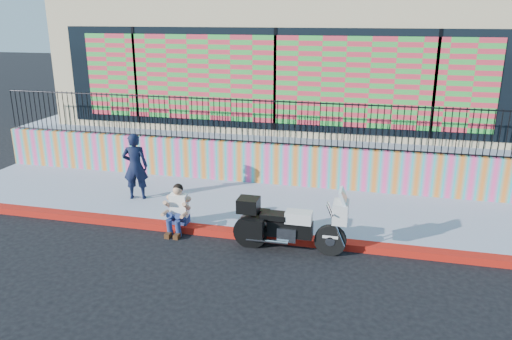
% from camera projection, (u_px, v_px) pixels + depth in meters
% --- Properties ---
extents(ground, '(90.00, 90.00, 0.00)m').
position_uv_depth(ground, '(234.00, 236.00, 10.79)').
color(ground, black).
rests_on(ground, ground).
extents(red_curb, '(16.00, 0.30, 0.15)m').
position_uv_depth(red_curb, '(234.00, 233.00, 10.76)').
color(red_curb, '#A4200B').
rests_on(red_curb, ground).
extents(sidewalk, '(16.00, 3.00, 0.15)m').
position_uv_depth(sidewalk, '(253.00, 206.00, 12.29)').
color(sidewalk, '#8A90A6').
rests_on(sidewalk, ground).
extents(mural_wall, '(16.00, 0.20, 1.10)m').
position_uv_depth(mural_wall, '(268.00, 164.00, 13.59)').
color(mural_wall, '#FA418B').
rests_on(mural_wall, sidewalk).
extents(metal_fence, '(15.80, 0.04, 1.20)m').
position_uv_depth(metal_fence, '(268.00, 122.00, 13.24)').
color(metal_fence, black).
rests_on(metal_fence, mural_wall).
extents(elevated_platform, '(16.00, 10.00, 1.25)m').
position_uv_depth(elevated_platform, '(298.00, 127.00, 18.33)').
color(elevated_platform, '#8A90A6').
rests_on(elevated_platform, ground).
extents(storefront_building, '(14.00, 8.06, 4.00)m').
position_uv_depth(storefront_building, '(299.00, 54.00, 17.34)').
color(storefront_building, tan).
rests_on(storefront_building, elevated_platform).
extents(police_motorcycle, '(2.26, 0.75, 1.41)m').
position_uv_depth(police_motorcycle, '(288.00, 223.00, 9.99)').
color(police_motorcycle, black).
rests_on(police_motorcycle, ground).
extents(police_officer, '(0.70, 0.55, 1.68)m').
position_uv_depth(police_officer, '(135.00, 166.00, 12.35)').
color(police_officer, black).
rests_on(police_officer, sidewalk).
extents(seated_man, '(0.54, 0.71, 1.06)m').
position_uv_depth(seated_man, '(177.00, 214.00, 10.84)').
color(seated_man, navy).
rests_on(seated_man, ground).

